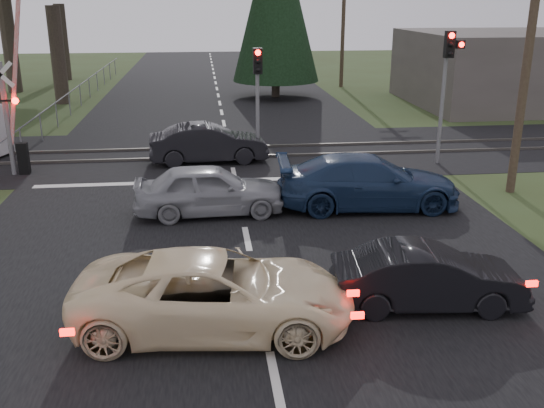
{
  "coord_description": "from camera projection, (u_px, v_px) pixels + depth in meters",
  "views": [
    {
      "loc": [
        -0.99,
        -11.13,
        5.74
      ],
      "look_at": [
        0.5,
        1.84,
        1.3
      ],
      "focal_mm": 40.0,
      "sensor_mm": 36.0,
      "label": 1
    }
  ],
  "objects": [
    {
      "name": "cream_coupe",
      "position": [
        215.0,
        293.0,
        10.93
      ],
      "size": [
        5.25,
        2.82,
        1.4
      ],
      "primitive_type": "imported",
      "rotation": [
        0.0,
        0.0,
        1.47
      ],
      "color": "beige",
      "rests_on": "ground"
    },
    {
      "name": "fence_left",
      "position": [
        76.0,
        110.0,
        32.75
      ],
      "size": [
        0.1,
        36.0,
        1.2
      ],
      "primitive_type": null,
      "color": "slate",
      "rests_on": "ground"
    },
    {
      "name": "crossing_signal",
      "position": [
        14.0,
        115.0,
        20.19
      ],
      "size": [
        1.62,
        0.38,
        6.96
      ],
      "color": "slate",
      "rests_on": "ground"
    },
    {
      "name": "dark_hatchback",
      "position": [
        428.0,
        277.0,
        11.74
      ],
      "size": [
        3.81,
        1.61,
        1.22
      ],
      "primitive_type": "imported",
      "rotation": [
        0.0,
        0.0,
        1.48
      ],
      "color": "black",
      "rests_on": "ground"
    },
    {
      "name": "traffic_signal_right",
      "position": [
        448.0,
        72.0,
        21.09
      ],
      "size": [
        0.68,
        0.48,
        4.7
      ],
      "color": "slate",
      "rests_on": "ground"
    },
    {
      "name": "building_right",
      "position": [
        537.0,
        68.0,
        34.42
      ],
      "size": [
        14.0,
        10.0,
        4.0
      ],
      "primitive_type": "cube",
      "color": "#59514C",
      "rests_on": "ground"
    },
    {
      "name": "utility_pole_far",
      "position": [
        290.0,
        9.0,
        63.56
      ],
      "size": [
        1.8,
        0.26,
        9.0
      ],
      "color": "#4C3D2D",
      "rests_on": "ground"
    },
    {
      "name": "rail_near",
      "position": [
        231.0,
        157.0,
        22.95
      ],
      "size": [
        120.0,
        0.12,
        0.1
      ],
      "primitive_type": "cube",
      "color": "#59544C",
      "rests_on": "ground"
    },
    {
      "name": "silver_car",
      "position": [
        210.0,
        190.0,
        16.81
      ],
      "size": [
        4.22,
        1.82,
        1.42
      ],
      "primitive_type": "imported",
      "rotation": [
        0.0,
        0.0,
        1.61
      ],
      "color": "gray",
      "rests_on": "ground"
    },
    {
      "name": "utility_pole_mid",
      "position": [
        343.0,
        15.0,
        40.04
      ],
      "size": [
        1.8,
        0.26,
        9.0
      ],
      "color": "#4C3D2D",
      "rests_on": "ground"
    },
    {
      "name": "utility_pole_near",
      "position": [
        531.0,
        36.0,
        17.47
      ],
      "size": [
        1.8,
        0.26,
        9.0
      ],
      "color": "#4C3D2D",
      "rests_on": "ground"
    },
    {
      "name": "ground",
      "position": [
        258.0,
        293.0,
        12.43
      ],
      "size": [
        120.0,
        120.0,
        0.0
      ],
      "primitive_type": "plane",
      "color": "#323E1C",
      "rests_on": "ground"
    },
    {
      "name": "rail_corridor",
      "position": [
        230.0,
        153.0,
        23.71
      ],
      "size": [
        120.0,
        8.0,
        0.01
      ],
      "primitive_type": "cube",
      "color": "black",
      "rests_on": "ground"
    },
    {
      "name": "traffic_signal_center",
      "position": [
        258.0,
        85.0,
        21.68
      ],
      "size": [
        0.32,
        0.48,
        4.1
      ],
      "color": "slate",
      "rests_on": "ground"
    },
    {
      "name": "road",
      "position": [
        232.0,
        166.0,
        21.83
      ],
      "size": [
        14.0,
        100.0,
        0.01
      ],
      "primitive_type": "cube",
      "color": "black",
      "rests_on": "ground"
    },
    {
      "name": "dark_car_far",
      "position": [
        208.0,
        144.0,
        22.17
      ],
      "size": [
        4.37,
        1.78,
        1.41
      ],
      "primitive_type": "imported",
      "rotation": [
        0.0,
        0.0,
        1.64
      ],
      "color": "black",
      "rests_on": "ground"
    },
    {
      "name": "stop_line",
      "position": [
        235.0,
        180.0,
        20.14
      ],
      "size": [
        13.0,
        0.35,
        0.0
      ],
      "primitive_type": "cube",
      "color": "silver",
      "rests_on": "ground"
    },
    {
      "name": "rail_far",
      "position": [
        229.0,
        147.0,
        24.45
      ],
      "size": [
        120.0,
        0.12,
        0.1
      ],
      "primitive_type": "cube",
      "color": "#59544C",
      "rests_on": "ground"
    },
    {
      "name": "blue_sedan",
      "position": [
        368.0,
        182.0,
        17.35
      ],
      "size": [
        5.32,
        2.39,
        1.52
      ],
      "primitive_type": "imported",
      "rotation": [
        0.0,
        0.0,
        1.52
      ],
      "color": "#182A49",
      "rests_on": "ground"
    }
  ]
}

